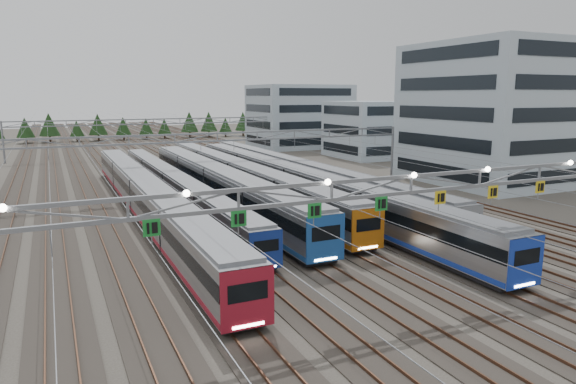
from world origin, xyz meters
name	(u,v)px	position (x,y,z in m)	size (l,w,h in m)	color
ground	(406,296)	(0.00, 0.00, 0.00)	(400.00, 400.00, 0.00)	#47423A
track_bed	(143,143)	(0.00, 100.00, 1.49)	(54.00, 260.00, 5.42)	#2D2823
train_a	(145,195)	(-11.25, 29.96, 2.21)	(3.01, 62.72, 3.92)	black
train_b	(173,185)	(-6.75, 36.59, 1.91)	(2.56, 59.24, 3.33)	black
train_c	(217,183)	(-2.25, 33.40, 2.33)	(3.19, 53.79, 4.16)	black
train_d	(239,176)	(2.25, 38.23, 2.24)	(3.05, 61.00, 3.98)	black
train_e	(295,183)	(6.75, 30.55, 2.22)	(3.02, 67.68, 3.93)	black
train_f	(299,173)	(11.25, 38.56, 2.07)	(2.80, 64.79, 3.64)	black
gantry_near	(412,188)	(-0.05, -0.12, 7.09)	(56.36, 0.61, 8.08)	gray
gantry_mid	(218,144)	(0.00, 40.00, 6.39)	(56.36, 0.36, 8.00)	gray
gantry_far	(154,126)	(0.00, 85.00, 6.39)	(56.36, 0.36, 8.00)	gray
depot_bldg_south	(490,114)	(38.82, 31.47, 10.06)	(18.00, 22.00, 20.12)	#A8BEC9
depot_bldg_mid	(369,129)	(40.51, 65.08, 5.74)	(14.00, 16.00, 11.48)	#A8BEC9
depot_bldg_north	(299,116)	(36.76, 90.69, 7.59)	(22.00, 18.00, 15.19)	#A8BEC9
treeline	(122,125)	(-0.90, 129.52, 4.23)	(93.80, 5.60, 7.02)	#332114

